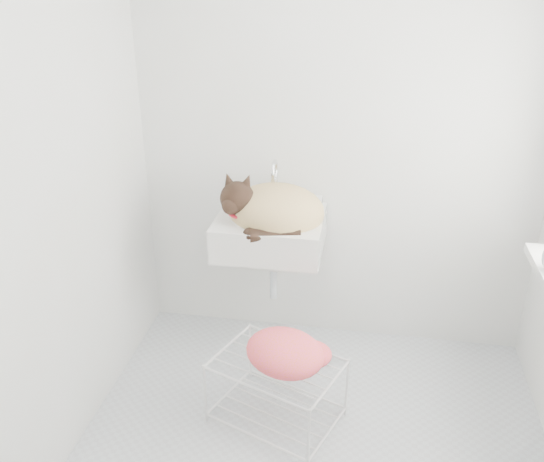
# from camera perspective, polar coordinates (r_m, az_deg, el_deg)

# --- Properties ---
(floor) EXTENTS (2.20, 2.00, 0.02)m
(floor) POSITION_cam_1_polar(r_m,az_deg,el_deg) (2.88, 3.94, -20.90)
(floor) COLOR #B6BCC1
(floor) RESTS_ON ground
(back_wall) EXTENTS (2.20, 0.02, 2.50)m
(back_wall) POSITION_cam_1_polar(r_m,az_deg,el_deg) (3.10, 6.66, 9.73)
(back_wall) COLOR white
(back_wall) RESTS_ON ground
(left_wall) EXTENTS (0.02, 2.00, 2.50)m
(left_wall) POSITION_cam_1_polar(r_m,az_deg,el_deg) (2.49, -21.21, 4.25)
(left_wall) COLOR white
(left_wall) RESTS_ON ground
(sink) EXTENTS (0.56, 0.49, 0.22)m
(sink) POSITION_cam_1_polar(r_m,az_deg,el_deg) (3.03, -0.16, 1.46)
(sink) COLOR white
(sink) RESTS_ON back_wall
(faucet) EXTENTS (0.20, 0.14, 0.20)m
(faucet) POSITION_cam_1_polar(r_m,az_deg,el_deg) (3.14, 0.41, 5.11)
(faucet) COLOR silver
(faucet) RESTS_ON sink
(cat) EXTENTS (0.53, 0.44, 0.33)m
(cat) POSITION_cam_1_polar(r_m,az_deg,el_deg) (2.99, -0.03, 2.04)
(cat) COLOR tan
(cat) RESTS_ON sink
(wire_rack) EXTENTS (0.67, 0.58, 0.34)m
(wire_rack) POSITION_cam_1_polar(r_m,az_deg,el_deg) (2.92, 0.45, -15.83)
(wire_rack) COLOR silver
(wire_rack) RESTS_ON floor
(towel) EXTENTS (0.47, 0.42, 0.16)m
(towel) POSITION_cam_1_polar(r_m,az_deg,el_deg) (2.76, 1.26, -12.82)
(towel) COLOR #D36300
(towel) RESTS_ON wire_rack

